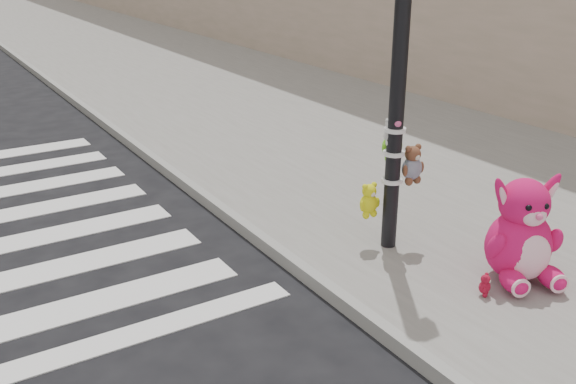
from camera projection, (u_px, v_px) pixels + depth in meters
sidewalk_near at (236, 90)px, 14.68m from camera, size 7.00×80.00×0.14m
curb_edge at (85, 109)px, 12.99m from camera, size 0.12×80.00×0.15m
signal_pole at (398, 98)px, 6.42m from camera, size 0.70×0.49×4.00m
pink_bunny at (522, 237)px, 6.14m from camera, size 0.88×0.96×1.09m
red_teddy at (485, 285)px, 5.94m from camera, size 0.19×0.17×0.22m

